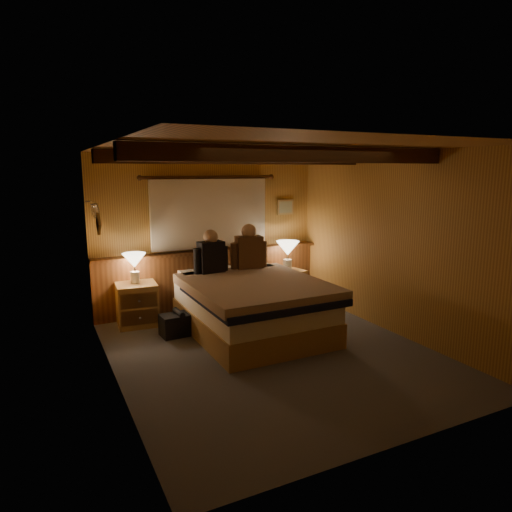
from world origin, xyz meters
TOP-DOWN VIEW (x-y plane):
  - floor at (0.00, 0.00)m, footprint 4.20×4.20m
  - ceiling at (0.00, 0.00)m, footprint 4.20×4.20m
  - wall_back at (0.00, 2.10)m, footprint 3.60×0.00m
  - wall_left at (-1.80, 0.00)m, footprint 0.00×4.20m
  - wall_right at (1.80, 0.00)m, footprint 0.00×4.20m
  - wall_front at (0.00, -2.10)m, footprint 3.60×0.00m
  - wainscot at (0.00, 2.04)m, footprint 3.60×0.23m
  - curtain_window at (0.00, 2.03)m, footprint 2.18×0.09m
  - ceiling_beams at (0.00, 0.15)m, footprint 3.60×1.65m
  - coat_rail at (-1.72, 1.58)m, footprint 0.05×0.55m
  - framed_print at (1.35, 2.08)m, footprint 0.30×0.04m
  - bed at (0.09, 0.72)m, footprint 1.68×2.15m
  - nightstand_left at (-1.23, 1.73)m, footprint 0.58×0.53m
  - nightstand_right at (1.23, 1.75)m, footprint 0.58×0.54m
  - lamp_left at (-1.23, 1.78)m, footprint 0.32×0.32m
  - lamp_right at (1.21, 1.74)m, footprint 0.37×0.37m
  - person_left at (-0.23, 1.41)m, footprint 0.52×0.24m
  - person_right at (0.38, 1.44)m, footprint 0.56×0.26m
  - duffel_bag at (-0.82, 1.08)m, footprint 0.50×0.32m

SIDE VIEW (x-z plane):
  - floor at x=0.00m, z-range 0.00..0.00m
  - duffel_bag at x=-0.82m, z-range -0.02..0.32m
  - nightstand_right at x=1.23m, z-range 0.00..0.55m
  - nightstand_left at x=-1.23m, z-range 0.00..0.60m
  - bed at x=0.09m, z-range 0.01..0.74m
  - wainscot at x=0.00m, z-range 0.02..0.96m
  - lamp_right at x=1.21m, z-range 0.64..1.13m
  - lamp_left at x=-1.23m, z-range 0.68..1.11m
  - person_left at x=-0.23m, z-range 0.66..1.30m
  - person_right at x=0.38m, z-range 0.65..1.34m
  - wall_left at x=-1.80m, z-range -0.90..3.30m
  - wall_right at x=1.80m, z-range -0.90..3.30m
  - wall_back at x=0.00m, z-range -0.60..3.00m
  - wall_front at x=0.00m, z-range -0.60..3.00m
  - curtain_window at x=0.00m, z-range 0.96..2.08m
  - framed_print at x=1.35m, z-range 1.43..1.68m
  - coat_rail at x=-1.72m, z-range 1.55..1.79m
  - ceiling_beams at x=0.00m, z-range 2.23..2.39m
  - ceiling at x=0.00m, z-range 2.40..2.40m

